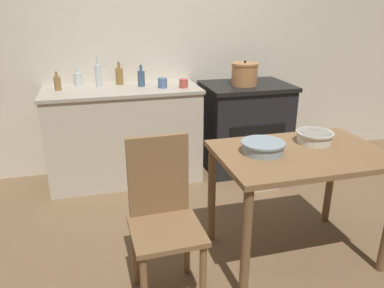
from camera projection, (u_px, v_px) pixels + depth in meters
ground_plane at (209, 241)px, 2.79m from camera, size 14.00×14.00×0.00m
wall_back at (164, 44)px, 3.77m from camera, size 8.00×0.07×2.55m
counter_cabinet at (125, 135)px, 3.64m from camera, size 1.46×0.62×0.92m
stove at (245, 126)px, 3.93m from camera, size 0.86×0.68×0.90m
work_table at (299, 168)px, 2.42m from camera, size 1.07×0.73×0.77m
chair at (163, 215)px, 2.16m from camera, size 0.41×0.41×0.96m
flour_sack at (264, 171)px, 3.55m from camera, size 0.26×0.18×0.34m
stock_pot at (245, 74)px, 3.68m from camera, size 0.27×0.27×0.24m
mixing_bowl_large at (263, 146)px, 2.35m from camera, size 0.28×0.28×0.07m
mixing_bowl_small at (315, 137)px, 2.52m from camera, size 0.25×0.25×0.07m
bottle_far_left at (57, 83)px, 3.39m from camera, size 0.06×0.06×0.17m
bottle_left at (98, 75)px, 3.49m from camera, size 0.06×0.06×0.29m
bottle_mid_left at (141, 78)px, 3.55m from camera, size 0.07×0.07×0.20m
bottle_center_left at (78, 79)px, 3.57m from camera, size 0.08×0.08×0.17m
bottle_center at (119, 76)px, 3.63m from camera, size 0.07×0.07×0.22m
cup_center_right at (184, 83)px, 3.50m from camera, size 0.08×0.08×0.08m
cup_mid_right at (163, 83)px, 3.50m from camera, size 0.09×0.09×0.09m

